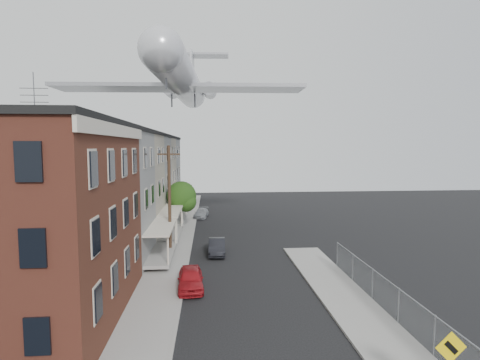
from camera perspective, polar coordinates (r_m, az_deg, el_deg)
The scene contains 18 objects.
sidewalk_left at distance 37.50m, azimuth -9.46°, elevation -8.60°, with size 3.00×62.00×0.12m, color gray.
sidewalk_right at distance 21.80m, azimuth 17.94°, elevation -19.08°, with size 3.00×26.00×0.12m, color gray.
curb_left at distance 37.40m, azimuth -7.22°, elevation -8.59°, with size 0.15×62.00×0.14m, color gray.
curb_right at distance 21.32m, azimuth 14.12°, elevation -19.54°, with size 0.15×26.00×0.14m, color gray.
corner_building at distance 21.90m, azimuth -30.84°, elevation -5.47°, with size 10.31×12.30×12.15m.
row_house_a at distance 30.60m, azimuth -22.95°, elevation -2.39°, with size 11.98×7.00×10.30m.
row_house_b at distance 37.26m, azimuth -19.59°, elevation -1.00°, with size 11.98×7.00×10.30m.
row_house_c at distance 44.03m, azimuth -17.26°, elevation -0.04°, with size 11.98×7.00×10.30m.
row_house_d at distance 50.86m, azimuth -15.55°, elevation 0.67°, with size 11.98×7.00×10.30m.
row_house_e at distance 57.73m, azimuth -14.25°, elevation 1.21°, with size 11.98×7.00×10.30m.
chainlink_fence at distance 21.21m, azimuth 23.01°, elevation -17.20°, with size 0.06×18.06×1.90m.
warning_sign at distance 15.50m, azimuth 29.37°, elevation -22.53°, with size 1.10×0.11×2.80m.
utility_pole at distance 30.77m, azimuth -10.69°, elevation -2.88°, with size 1.80×0.26×9.00m.
street_tree at distance 40.70m, azimuth -8.75°, elevation -2.65°, with size 3.22×3.20×5.20m.
car_near at distance 24.42m, azimuth -7.55°, elevation -14.66°, with size 1.57×3.89×1.33m, color #A6151C.
car_mid at distance 31.58m, azimuth -3.55°, elevation -10.09°, with size 1.33×3.83×1.26m, color black.
car_far at distance 47.49m, azimuth -5.91°, elevation -5.04°, with size 1.55×3.82×1.11m, color gray.
airplane at distance 42.60m, azimuth -8.74°, elevation 14.73°, with size 25.58×29.20×8.46m.
Camera 1 is at (-2.37, -12.31, 8.91)m, focal length 28.00 mm.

